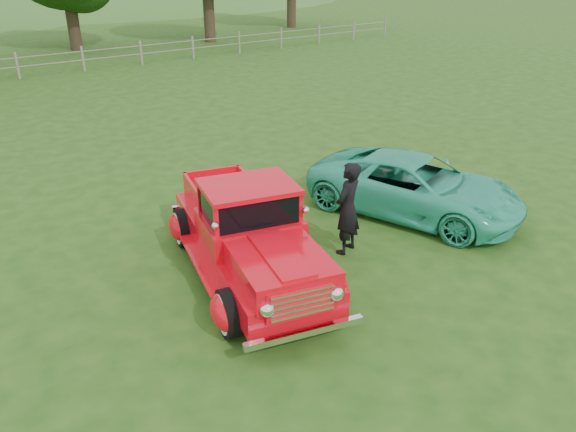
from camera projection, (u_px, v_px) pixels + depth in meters
ground at (350, 279)px, 9.93m from camera, size 140.00×140.00×0.00m
fence_line at (17, 66)px, 25.46m from camera, size 48.00×0.12×1.20m
red_pickup at (249, 236)px, 9.72m from camera, size 3.15×5.27×1.78m
teal_sedan at (415, 186)px, 12.18m from camera, size 3.43×5.06×1.29m
man at (348, 208)px, 10.50m from camera, size 0.77×0.63×1.81m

